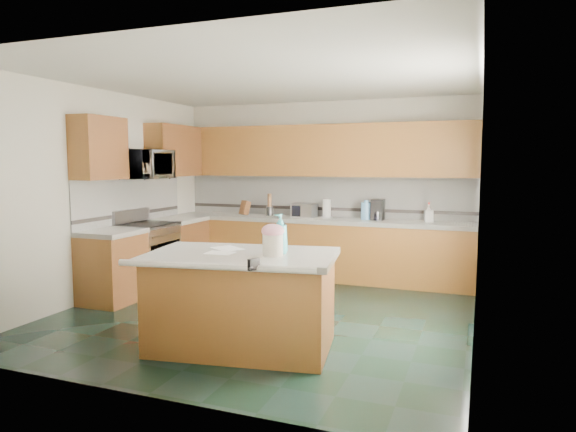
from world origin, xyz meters
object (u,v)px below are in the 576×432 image
at_px(knife_block, 245,208).
at_px(coffee_maker, 378,210).
at_px(soap_bottle_island, 280,234).
at_px(treat_jar, 273,245).
at_px(island_top, 242,256).
at_px(toaster_oven, 304,211).
at_px(island_base, 242,304).

distance_m(knife_block, coffee_maker, 2.15).
bearing_deg(soap_bottle_island, treat_jar, -80.41).
bearing_deg(soap_bottle_island, island_top, -146.11).
distance_m(soap_bottle_island, knife_block, 3.58).
height_order(island_top, toaster_oven, toaster_oven).
bearing_deg(coffee_maker, treat_jar, -94.81).
xyz_separation_m(island_top, coffee_maker, (0.67, 3.19, 0.18)).
distance_m(island_top, knife_block, 3.49).
xyz_separation_m(soap_bottle_island, coffee_maker, (0.32, 3.10, -0.03)).
relative_size(island_top, knife_block, 7.81).
bearing_deg(treat_jar, toaster_oven, 90.12).
xyz_separation_m(treat_jar, knife_block, (-1.81, 3.20, 0.01)).
bearing_deg(treat_jar, coffee_maker, 70.11).
xyz_separation_m(island_base, knife_block, (-1.48, 3.16, 0.60)).
relative_size(toaster_oven, coffee_maker, 1.17).
xyz_separation_m(toaster_oven, coffee_maker, (1.14, 0.03, 0.05)).
bearing_deg(soap_bottle_island, island_base, -146.11).
bearing_deg(island_base, knife_block, 105.94).
xyz_separation_m(island_top, knife_block, (-1.48, 3.16, 0.14)).
xyz_separation_m(treat_jar, soap_bottle_island, (0.02, 0.13, 0.09)).
height_order(treat_jar, coffee_maker, coffee_maker).
distance_m(knife_block, toaster_oven, 1.01).
xyz_separation_m(island_base, island_top, (0.00, 0.00, 0.46)).
xyz_separation_m(knife_block, coffee_maker, (2.15, 0.03, 0.04)).
height_order(treat_jar, toaster_oven, toaster_oven).
bearing_deg(treat_jar, knife_block, 105.57).
distance_m(toaster_oven, coffee_maker, 1.14).
height_order(island_base, soap_bottle_island, soap_bottle_island).
xyz_separation_m(island_base, soap_bottle_island, (0.36, 0.09, 0.68)).
xyz_separation_m(soap_bottle_island, knife_block, (-1.83, 3.07, -0.07)).
height_order(soap_bottle_island, knife_block, soap_bottle_island).
bearing_deg(island_top, toaster_oven, 89.33).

